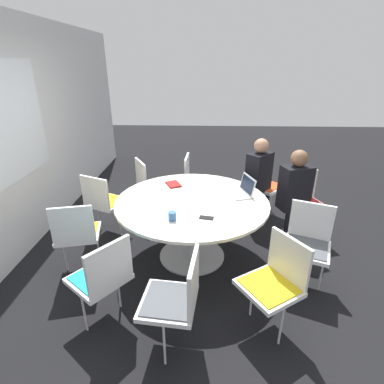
% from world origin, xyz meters
% --- Properties ---
extents(ground_plane, '(16.00, 16.00, 0.00)m').
position_xyz_m(ground_plane, '(0.00, 0.00, 0.00)').
color(ground_plane, black).
extents(conference_table, '(1.71, 1.71, 0.74)m').
position_xyz_m(conference_table, '(0.00, 0.00, 0.61)').
color(conference_table, '#B7B7BC').
rests_on(conference_table, ground_plane).
extents(chair_0, '(0.54, 0.55, 0.87)m').
position_xyz_m(chair_0, '(0.54, -1.46, 0.53)').
color(chair_0, white).
rests_on(chair_0, ground_plane).
extents(chair_1, '(0.61, 0.61, 0.87)m').
position_xyz_m(chair_1, '(1.17, -1.02, 0.53)').
color(chair_1, white).
rests_on(chair_1, ground_plane).
extents(chair_2, '(0.46, 0.44, 0.87)m').
position_xyz_m(chair_2, '(1.25, -0.00, 0.53)').
color(chair_2, white).
rests_on(chair_2, ground_plane).
extents(chair_3, '(0.59, 0.58, 0.87)m').
position_xyz_m(chair_3, '(1.06, 0.67, 0.53)').
color(chair_3, white).
rests_on(chair_3, ground_plane).
extents(chair_4, '(0.56, 0.57, 0.87)m').
position_xyz_m(chair_4, '(0.45, 1.17, 0.53)').
color(chair_4, white).
rests_on(chair_4, ground_plane).
extents(chair_5, '(0.51, 0.52, 0.87)m').
position_xyz_m(chair_5, '(-0.35, 1.20, 0.53)').
color(chair_5, white).
rests_on(chair_5, ground_plane).
extents(chair_6, '(0.61, 0.60, 0.87)m').
position_xyz_m(chair_6, '(-1.03, 0.71, 0.53)').
color(chair_6, white).
rests_on(chair_6, ground_plane).
extents(chair_7, '(0.48, 0.47, 0.87)m').
position_xyz_m(chair_7, '(-1.25, 0.07, 0.53)').
color(chair_7, white).
rests_on(chair_7, ground_plane).
extents(chair_8, '(0.60, 0.59, 0.87)m').
position_xyz_m(chair_8, '(-1.02, -0.73, 0.53)').
color(chair_8, white).
rests_on(chair_8, ground_plane).
extents(chair_9, '(0.56, 0.57, 0.87)m').
position_xyz_m(chair_9, '(-0.41, -1.18, 0.53)').
color(chair_9, white).
rests_on(chair_9, ground_plane).
extents(person_0, '(0.33, 0.41, 1.22)m').
position_xyz_m(person_0, '(0.39, -1.25, 0.72)').
color(person_0, black).
rests_on(person_0, ground_plane).
extents(person_1, '(0.41, 0.41, 1.22)m').
position_xyz_m(person_1, '(0.94, -0.91, 0.72)').
color(person_1, black).
rests_on(person_1, ground_plane).
extents(laptop, '(0.38, 0.32, 0.21)m').
position_xyz_m(laptop, '(0.19, -0.58, 0.80)').
color(laptop, silver).
rests_on(laptop, conference_table).
extents(spiral_notebook, '(0.25, 0.22, 0.02)m').
position_xyz_m(spiral_notebook, '(0.44, 0.25, 0.75)').
color(spiral_notebook, maroon).
rests_on(spiral_notebook, conference_table).
extents(coffee_cup, '(0.08, 0.08, 0.09)m').
position_xyz_m(coffee_cup, '(-0.46, 0.17, 0.79)').
color(coffee_cup, '#33669E').
rests_on(coffee_cup, conference_table).
extents(cell_phone, '(0.10, 0.15, 0.01)m').
position_xyz_m(cell_phone, '(-0.41, -0.16, 0.75)').
color(cell_phone, black).
rests_on(cell_phone, conference_table).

